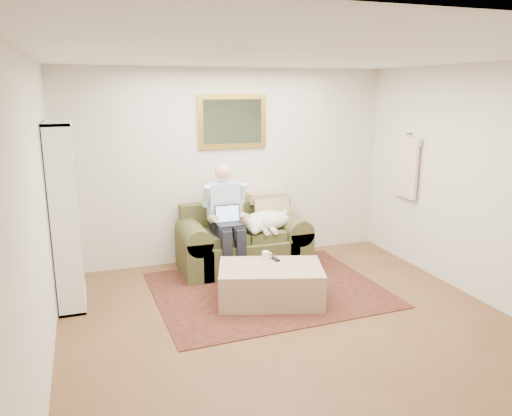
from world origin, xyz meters
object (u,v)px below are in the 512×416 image
seated_man (227,221)px  bookshelf (65,215)px  sleeping_dog (266,220)px  laptop (229,219)px  coffee_mug (266,256)px  sofa (243,246)px  ottoman (271,284)px

seated_man → bookshelf: size_ratio=0.70×
sleeping_dog → bookshelf: bookshelf is taller
seated_man → laptop: bearing=-90.0°
laptop → coffee_mug: (0.23, -0.70, -0.27)m
sofa → coffee_mug: 0.94m
seated_man → sleeping_dog: (0.55, 0.07, -0.06)m
sofa → laptop: bearing=-139.0°
seated_man → laptop: 0.07m
laptop → ottoman: 1.10m
seated_man → bookshelf: (-1.89, -0.29, 0.30)m
ottoman → laptop: bearing=102.5°
sleeping_dog → coffee_mug: 0.91m
seated_man → sleeping_dog: seated_man is taller
laptop → sleeping_dog: laptop is taller
sleeping_dog → ottoman: sleeping_dog is taller
bookshelf → laptop: bearing=6.8°
seated_man → coffee_mug: (0.23, -0.77, -0.24)m
bookshelf → coffee_mug: bearing=-12.7°
seated_man → ottoman: 1.14m
coffee_mug → bookshelf: size_ratio=0.05×
sleeping_dog → bookshelf: (-2.44, -0.36, 0.36)m
sofa → sleeping_dog: sofa is taller
sofa → bookshelf: size_ratio=0.84×
sleeping_dog → coffee_mug: sleeping_dog is taller
sleeping_dog → ottoman: 1.20m
seated_man → bookshelf: 1.94m
coffee_mug → bookshelf: (-2.12, 0.48, 0.54)m
sofa → ottoman: (-0.04, -1.15, -0.08)m
seated_man → sleeping_dog: 0.56m
laptop → ottoman: size_ratio=0.29×
sleeping_dog → coffee_mug: size_ratio=6.89×
sleeping_dog → coffee_mug: (-0.32, -0.84, -0.18)m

